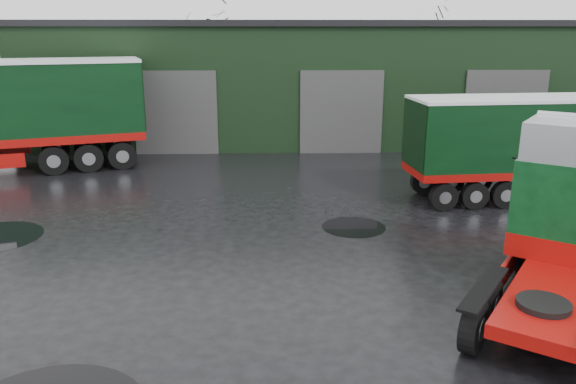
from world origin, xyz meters
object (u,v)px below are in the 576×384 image
at_px(warehouse, 329,78).
at_px(tree_back_b, 422,59).
at_px(lorry_right, 560,147).
at_px(hero_tractor, 564,229).
at_px(tree_back_a, 209,45).

bearing_deg(warehouse, tree_back_b, 51.34).
height_order(lorry_right, tree_back_b, tree_back_b).
height_order(warehouse, lorry_right, warehouse).
bearing_deg(warehouse, lorry_right, -63.83).
height_order(hero_tractor, tree_back_b, tree_back_b).
distance_m(tree_back_a, tree_back_b, 16.03).
bearing_deg(tree_back_b, lorry_right, -92.78).
bearing_deg(lorry_right, warehouse, -158.99).
distance_m(warehouse, hero_tractor, 22.85).
bearing_deg(tree_back_b, tree_back_a, 180.00).
bearing_deg(warehouse, tree_back_a, 128.66).
distance_m(warehouse, tree_back_b, 12.82).
bearing_deg(tree_back_a, lorry_right, -58.18).
relative_size(lorry_right, tree_back_a, 1.47).
xyz_separation_m(lorry_right, tree_back_a, (-14.84, 23.92, 2.91)).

